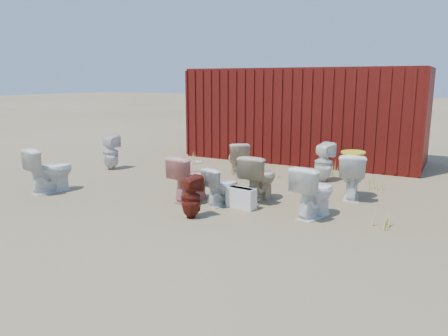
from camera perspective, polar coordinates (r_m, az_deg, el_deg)
The scene contains 22 objects.
ground at distance 7.49m, azimuth -2.20°, elevation -4.94°, with size 100.00×100.00×0.00m, color brown.
shipping_container at distance 11.99m, azimuth 10.61°, elevation 6.92°, with size 6.00×2.40×2.40m, color #480D0C.
toilet_front_a at distance 8.93m, azimuth -21.80°, elevation -0.22°, with size 0.48×0.84×0.86m, color white.
toilet_front_pink at distance 7.71m, azimuth -4.39°, elevation -1.33°, with size 0.46×0.80×0.82m, color #E48884.
toilet_front_c at distance 7.45m, azimuth -0.27°, elevation -2.39°, with size 0.37×0.65×0.66m, color white.
toilet_front_maroon at distance 6.77m, azimuth -4.35°, elevation -3.80°, with size 0.30×0.31×0.67m, color #5D1810.
toilet_front_e at distance 6.93m, azimuth 11.69°, elevation -3.02°, with size 0.46×0.80×0.82m, color white.
toilet_back_a at distance 10.75m, azimuth -14.60°, elevation 2.00°, with size 0.37×0.38×0.82m, color silver.
toilet_back_beige_left at distance 9.65m, azimuth 1.74°, elevation 1.16°, with size 0.43×0.75×0.77m, color #CBB295.
toilet_back_beige_right at distance 7.71m, azimuth 4.63°, elevation -1.29°, with size 0.46×0.82×0.83m, color #C1B18D.
toilet_back_yellowlid at distance 8.18m, azimuth 16.37°, elevation -0.98°, with size 0.46×0.81×0.83m, color white.
toilet_back_e at distance 9.38m, azimuth 12.88°, elevation 0.75°, with size 0.37×0.38×0.83m, color white.
yellow_lid at distance 8.10m, azimuth 16.54°, elevation 1.97°, with size 0.42×0.53×0.03m, color gold.
loose_tank at distance 7.30m, azimuth 2.26°, elevation -3.94°, with size 0.50×0.20×0.35m, color silver.
loose_lid_near at distance 11.30m, azimuth -3.87°, elevation 0.74°, with size 0.38×0.49×0.02m, color beige.
loose_lid_far at distance 11.02m, azimuth -6.55°, elevation 0.41°, with size 0.36×0.47×0.02m, color beige.
weed_clump_a at distance 11.11m, azimuth -4.45°, elevation 1.31°, with size 0.36×0.36×0.31m, color #ABA544.
weed_clump_b at distance 9.71m, azimuth 6.49°, elevation -0.33°, with size 0.32×0.32×0.28m, color #ABA544.
weed_clump_c at distance 9.04m, azimuth 18.82°, elevation -1.73°, with size 0.36×0.36×0.29m, color #ABA544.
weed_clump_d at distance 10.84m, azimuth 2.65°, elevation 0.97°, with size 0.30×0.30×0.28m, color #ABA544.
weed_clump_e at distance 10.16m, azimuth 14.12°, elevation 0.01°, with size 0.34×0.34×0.31m, color #ABA544.
weed_clump_f at distance 6.79m, azimuth 19.65°, elevation -6.23°, with size 0.28×0.28×0.26m, color #ABA544.
Camera 1 is at (3.67, -6.17, 2.12)m, focal length 35.00 mm.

